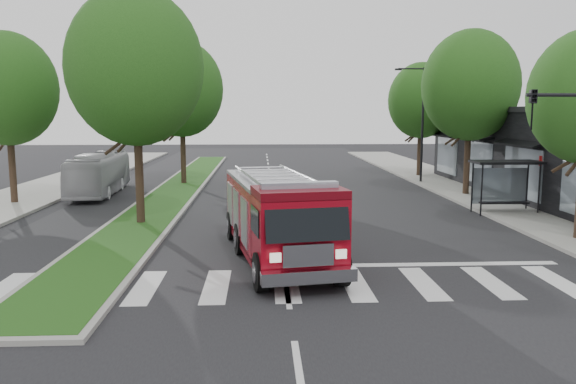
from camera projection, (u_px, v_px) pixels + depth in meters
name	position (u px, v px, depth m)	size (l,w,h in m)	color
ground	(282.00, 259.00, 19.08)	(140.00, 140.00, 0.00)	black
sidewalk_right	(512.00, 205.00, 29.56)	(5.00, 80.00, 0.15)	gray
median	(180.00, 188.00, 36.59)	(3.00, 50.00, 0.15)	gray
bus_shelter	(504.00, 172.00, 27.39)	(3.20, 1.60, 2.61)	black
tree_right_mid	(470.00, 86.00, 32.57)	(5.60, 5.60, 9.72)	black
tree_right_far	(421.00, 101.00, 42.55)	(5.00, 5.00, 8.73)	black
tree_median_near	(135.00, 68.00, 23.78)	(5.80, 5.80, 10.16)	black
tree_median_far	(181.00, 89.00, 37.67)	(5.60, 5.60, 9.72)	black
tree_left_mid	(7.00, 89.00, 29.42)	(5.20, 5.20, 9.16)	black
streetlight_right_far	(420.00, 119.00, 38.73)	(2.11, 0.20, 8.00)	black
fire_engine	(278.00, 217.00, 18.86)	(3.98, 8.95, 3.00)	#58040D
city_bus	(99.00, 174.00, 34.09)	(2.09, 8.94, 2.49)	#AEAEB2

